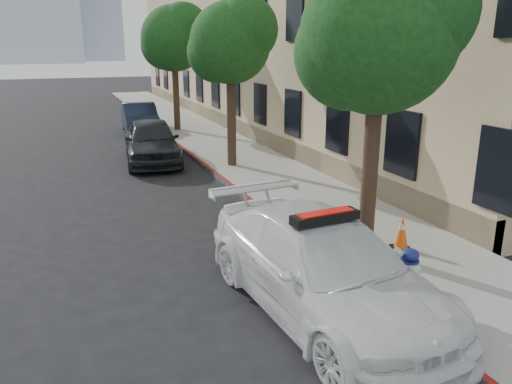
{
  "coord_description": "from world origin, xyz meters",
  "views": [
    {
      "loc": [
        -2.52,
        -9.7,
        4.08
      ],
      "look_at": [
        1.36,
        -0.03,
        1.0
      ],
      "focal_mm": 35.0,
      "sensor_mm": 36.0,
      "label": 1
    }
  ],
  "objects": [
    {
      "name": "ground",
      "position": [
        0.0,
        0.0,
        0.0
      ],
      "size": [
        120.0,
        120.0,
        0.0
      ],
      "primitive_type": "plane",
      "color": "black",
      "rests_on": "ground"
    },
    {
      "name": "sidewalk",
      "position": [
        3.6,
        10.0,
        0.07
      ],
      "size": [
        3.2,
        50.0,
        0.15
      ],
      "primitive_type": "cube",
      "color": "gray",
      "rests_on": "ground"
    },
    {
      "name": "curb_strip",
      "position": [
        2.06,
        10.0,
        0.07
      ],
      "size": [
        0.12,
        50.0,
        0.15
      ],
      "primitive_type": "cube",
      "color": "maroon",
      "rests_on": "ground"
    },
    {
      "name": "building",
      "position": [
        9.2,
        15.0,
        5.0
      ],
      "size": [
        8.0,
        36.0,
        10.0
      ],
      "primitive_type": "cube",
      "color": "tan",
      "rests_on": "ground"
    },
    {
      "name": "tree_near",
      "position": [
        2.93,
        -2.01,
        4.27
      ],
      "size": [
        2.92,
        2.82,
        5.62
      ],
      "color": "black",
      "rests_on": "sidewalk"
    },
    {
      "name": "tree_mid",
      "position": [
        2.93,
        5.99,
        4.16
      ],
      "size": [
        2.77,
        2.64,
        5.43
      ],
      "color": "black",
      "rests_on": "sidewalk"
    },
    {
      "name": "tree_far",
      "position": [
        2.93,
        13.99,
        4.39
      ],
      "size": [
        3.1,
        3.0,
        5.81
      ],
      "color": "black",
      "rests_on": "sidewalk"
    },
    {
      "name": "police_car",
      "position": [
        1.1,
        -3.49,
        0.76
      ],
      "size": [
        2.51,
        5.38,
        1.67
      ],
      "rotation": [
        0.0,
        0.0,
        0.07
      ],
      "color": "white",
      "rests_on": "ground"
    },
    {
      "name": "parked_car_mid",
      "position": [
        0.58,
        8.04,
        0.78
      ],
      "size": [
        2.35,
        4.74,
        1.55
      ],
      "primitive_type": "imported",
      "rotation": [
        0.0,
        0.0,
        -0.12
      ],
      "color": "black",
      "rests_on": "ground"
    },
    {
      "name": "parked_car_far",
      "position": [
        1.2,
        14.46,
        0.71
      ],
      "size": [
        1.77,
        4.4,
        1.42
      ],
      "primitive_type": "imported",
      "rotation": [
        0.0,
        0.0,
        -0.06
      ],
      "color": "black",
      "rests_on": "ground"
    },
    {
      "name": "fire_hydrant",
      "position": [
        2.35,
        -3.98,
        0.59
      ],
      "size": [
        0.39,
        0.35,
        0.91
      ],
      "rotation": [
        0.0,
        0.0,
        -0.23
      ],
      "color": "silver",
      "rests_on": "sidewalk"
    },
    {
      "name": "traffic_cone",
      "position": [
        3.65,
        -2.15,
        0.49
      ],
      "size": [
        0.43,
        0.43,
        0.68
      ],
      "rotation": [
        0.0,
        0.0,
        -0.24
      ],
      "color": "black",
      "rests_on": "sidewalk"
    }
  ]
}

